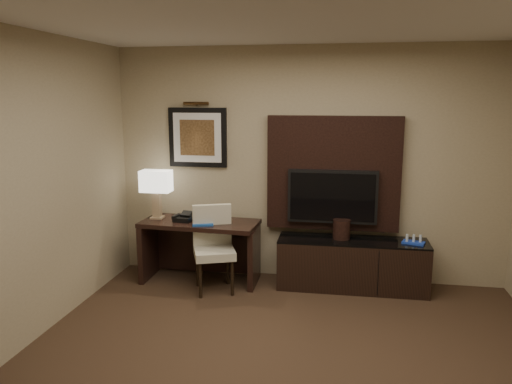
% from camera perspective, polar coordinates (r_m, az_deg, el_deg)
% --- Properties ---
extents(ceiling, '(4.50, 5.00, 0.01)m').
position_cam_1_polar(ceiling, '(3.30, 2.98, 20.67)').
color(ceiling, silver).
rests_on(ceiling, wall_back).
extents(wall_back, '(4.50, 0.01, 2.70)m').
position_cam_1_polar(wall_back, '(5.80, 5.89, 3.09)').
color(wall_back, '#9C8C6A').
rests_on(wall_back, floor).
extents(desk, '(1.37, 0.66, 0.72)m').
position_cam_1_polar(desk, '(5.88, -6.38, -6.73)').
color(desk, black).
rests_on(desk, floor).
extents(credenza, '(1.65, 0.47, 0.57)m').
position_cam_1_polar(credenza, '(5.74, 10.91, -8.10)').
color(credenza, black).
rests_on(credenza, floor).
extents(tv_wall_panel, '(1.50, 0.12, 1.30)m').
position_cam_1_polar(tv_wall_panel, '(5.74, 8.82, 2.12)').
color(tv_wall_panel, black).
rests_on(tv_wall_panel, wall_back).
extents(tv, '(1.00, 0.08, 0.60)m').
position_cam_1_polar(tv, '(5.68, 8.72, -0.52)').
color(tv, black).
rests_on(tv, tv_wall_panel).
extents(artwork, '(0.70, 0.04, 0.70)m').
position_cam_1_polar(artwork, '(5.98, -6.67, 6.20)').
color(artwork, black).
rests_on(artwork, wall_back).
extents(picture_light, '(0.04, 0.04, 0.30)m').
position_cam_1_polar(picture_light, '(5.92, -6.86, 10.03)').
color(picture_light, '#422B15').
rests_on(picture_light, wall_back).
extents(desk_chair, '(0.58, 0.62, 0.90)m').
position_cam_1_polar(desk_chair, '(5.54, -4.80, -6.83)').
color(desk_chair, beige).
rests_on(desk_chair, floor).
extents(table_lamp, '(0.37, 0.27, 0.54)m').
position_cam_1_polar(table_lamp, '(5.95, -11.29, -0.44)').
color(table_lamp, tan).
rests_on(table_lamp, desk).
extents(desk_phone, '(0.22, 0.20, 0.10)m').
position_cam_1_polar(desk_phone, '(5.81, -8.30, -2.84)').
color(desk_phone, black).
rests_on(desk_phone, desk).
extents(blue_folder, '(0.31, 0.36, 0.02)m').
position_cam_1_polar(blue_folder, '(5.70, -6.09, -3.46)').
color(blue_folder, '#194EA5').
rests_on(blue_folder, desk).
extents(book, '(0.15, 0.03, 0.20)m').
position_cam_1_polar(book, '(5.73, -5.81, -2.42)').
color(book, '#AEA689').
rests_on(book, desk).
extents(ice_bucket, '(0.23, 0.23, 0.22)m').
position_cam_1_polar(ice_bucket, '(5.65, 9.75, -4.21)').
color(ice_bucket, black).
rests_on(ice_bucket, credenza).
extents(minibar_tray, '(0.26, 0.20, 0.08)m').
position_cam_1_polar(minibar_tray, '(5.67, 17.57, -5.23)').
color(minibar_tray, '#1B3DB5').
rests_on(minibar_tray, credenza).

